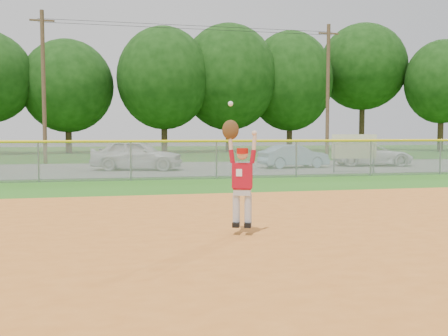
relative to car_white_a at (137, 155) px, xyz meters
The scene contains 11 objects.
ground 15.39m from the car_white_a, 79.19° to the right, with size 120.00×120.00×0.00m, color #276116.
clay_infield 18.34m from the car_white_a, 80.95° to the right, with size 24.00×16.00×0.04m, color #C86B24.
parking_strip 3.11m from the car_white_a, 17.40° to the left, with size 44.00×10.00×0.03m, color slate.
car_white_a is the anchor object (origin of this frame).
car_blue 7.96m from the car_white_a, ahead, with size 1.25×3.59×1.18m, color #8DB6D2.
car_white_b 12.77m from the car_white_a, ahead, with size 1.95×4.24×1.18m, color white.
sponsor_sign 10.19m from the car_white_a, 20.92° to the right, with size 1.88×0.71×1.76m.
outfield_fence 5.86m from the car_white_a, 60.51° to the right, with size 40.06×0.10×1.55m.
power_lines 8.83m from the car_white_a, 60.64° to the left, with size 19.40×0.24×9.00m.
tree_line 24.10m from the car_white_a, 80.44° to the left, with size 62.37×13.00×14.43m.
ballplayer 16.03m from the car_white_a, 86.02° to the right, with size 0.61×0.38×2.18m.
Camera 1 is at (-3.88, -9.28, 1.81)m, focal length 40.00 mm.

